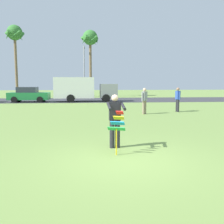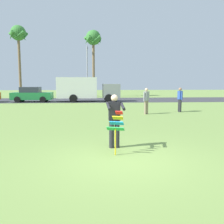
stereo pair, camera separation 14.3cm
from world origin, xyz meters
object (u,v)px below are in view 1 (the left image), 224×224
object	(u,v)px
parked_car_green	(29,95)
person_kite_flyer	(115,119)
kite_held	(118,125)
parked_truck_grey_van	(82,89)
person_walker_far	(178,99)
person_walker_near	(144,100)
streetlight_pole	(84,68)
palm_tree_right_near	(90,41)
palm_tree_left_near	(15,36)

from	to	relation	value
parked_car_green	person_kite_flyer	bearing A→B (deg)	-69.55
person_kite_flyer	kite_held	xyz separation A→B (m)	(0.01, -0.66, -0.09)
kite_held	parked_truck_grey_van	bearing A→B (deg)	94.57
person_kite_flyer	person_walker_far	xyz separation A→B (m)	(5.47, 9.42, -0.02)
person_walker_near	streetlight_pole	bearing A→B (deg)	103.00
parked_car_green	streetlight_pole	distance (m)	10.14
parked_car_green	person_walker_far	world-z (taller)	person_walker_far
person_kite_flyer	parked_truck_grey_van	size ratio (longest dim) A/B	0.26
parked_car_green	palm_tree_right_near	xyz separation A→B (m)	(6.61, 9.33, 7.17)
streetlight_pole	person_kite_flyer	bearing A→B (deg)	-86.90
kite_held	streetlight_pole	bearing A→B (deg)	93.05
palm_tree_left_near	kite_held	bearing A→B (deg)	-69.47
person_walker_near	person_walker_far	bearing A→B (deg)	21.10
person_kite_flyer	parked_car_green	xyz separation A→B (m)	(-7.20, 19.32, -0.18)
kite_held	person_walker_near	size ratio (longest dim) A/B	0.72
person_kite_flyer	parked_car_green	bearing A→B (deg)	110.45
parked_car_green	parked_truck_grey_van	size ratio (longest dim) A/B	0.63
palm_tree_left_near	person_walker_far	size ratio (longest dim) A/B	5.74
person_walker_near	person_walker_far	size ratio (longest dim) A/B	1.00
kite_held	person_walker_near	bearing A→B (deg)	72.67
parked_car_green	parked_truck_grey_van	xyz separation A→B (m)	(5.62, -0.00, 0.64)
palm_tree_right_near	streetlight_pole	bearing A→B (deg)	-118.50
palm_tree_left_near	person_walker_near	world-z (taller)	palm_tree_left_near
person_kite_flyer	streetlight_pole	distance (m)	27.24
palm_tree_left_near	person_kite_flyer	bearing A→B (deg)	-69.05
palm_tree_left_near	palm_tree_right_near	distance (m)	10.37
kite_held	palm_tree_right_near	bearing A→B (deg)	91.17
palm_tree_left_near	streetlight_pole	xyz separation A→B (m)	(9.49, -1.58, -4.39)
parked_car_green	palm_tree_left_near	size ratio (longest dim) A/B	0.43
person_walker_far	person_walker_near	bearing A→B (deg)	-158.90
streetlight_pole	person_walker_far	bearing A→B (deg)	-68.50
kite_held	person_kite_flyer	bearing A→B (deg)	90.87
parked_car_green	kite_held	bearing A→B (deg)	-70.15
palm_tree_right_near	parked_truck_grey_van	bearing A→B (deg)	-96.10
kite_held	person_walker_far	xyz separation A→B (m)	(5.46, 10.08, 0.07)
person_kite_flyer	parked_car_green	size ratio (longest dim) A/B	0.41
parked_car_green	person_walker_far	size ratio (longest dim) A/B	2.46
person_kite_flyer	streetlight_pole	world-z (taller)	streetlight_pole
parked_truck_grey_van	person_walker_far	world-z (taller)	parked_truck_grey_van
person_kite_flyer	kite_held	world-z (taller)	person_kite_flyer
kite_held	streetlight_pole	distance (m)	27.91
parked_truck_grey_van	palm_tree_left_near	xyz separation A→B (m)	(-9.37, 9.30, 6.98)
kite_held	person_walker_far	world-z (taller)	person_walker_far
person_kite_flyer	person_walker_far	bearing A→B (deg)	59.84
palm_tree_right_near	person_walker_near	distance (m)	21.70
parked_truck_grey_van	palm_tree_left_near	bearing A→B (deg)	135.21
person_kite_flyer	person_walker_near	size ratio (longest dim) A/B	1.00
parked_car_green	person_walker_near	xyz separation A→B (m)	(10.04, -10.92, 0.16)
person_walker_near	person_kite_flyer	bearing A→B (deg)	-108.66
person_kite_flyer	parked_car_green	distance (m)	20.62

